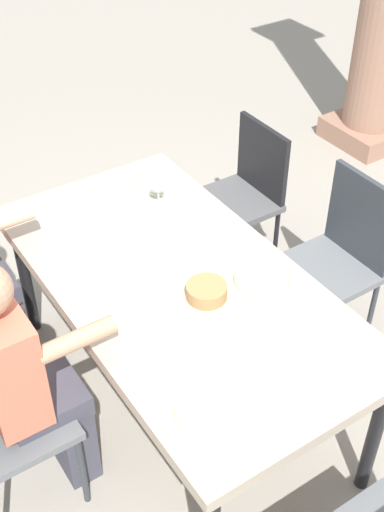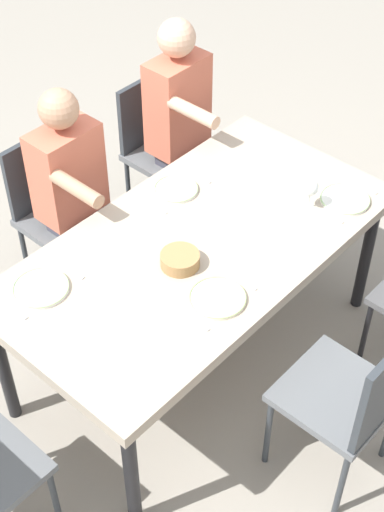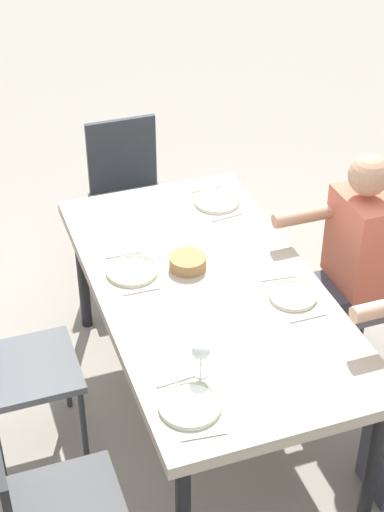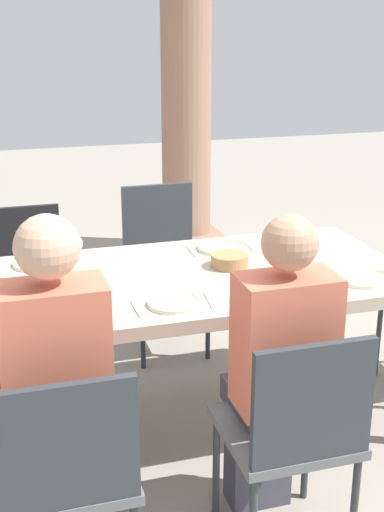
# 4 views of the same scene
# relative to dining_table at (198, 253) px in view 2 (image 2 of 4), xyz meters

# --- Properties ---
(ground_plane) EXTENTS (16.00, 16.00, 0.00)m
(ground_plane) POSITION_rel_dining_table_xyz_m (0.00, 0.00, -0.72)
(ground_plane) COLOR gray
(dining_table) EXTENTS (1.86, 0.98, 0.78)m
(dining_table) POSITION_rel_dining_table_xyz_m (0.00, 0.00, 0.00)
(dining_table) COLOR tan
(dining_table) RESTS_ON ground
(chair_west_south) EXTENTS (0.44, 0.44, 0.89)m
(chair_west_south) POSITION_rel_dining_table_xyz_m (-0.72, -0.91, -0.19)
(chair_west_south) COLOR #5B5E61
(chair_west_south) RESTS_ON ground
(chair_mid_north) EXTENTS (0.44, 0.44, 0.95)m
(chair_mid_north) POSITION_rel_dining_table_xyz_m (0.06, 0.91, -0.16)
(chair_mid_north) COLOR #5B5E61
(chair_mid_north) RESTS_ON ground
(chair_mid_south) EXTENTS (0.44, 0.44, 0.90)m
(chair_mid_south) POSITION_rel_dining_table_xyz_m (0.06, -0.91, -0.19)
(chair_mid_south) COLOR #5B5E61
(chair_mid_south) RESTS_ON ground
(diner_woman_green) EXTENTS (0.35, 0.49, 1.26)m
(diner_woman_green) POSITION_rel_dining_table_xyz_m (0.07, -0.73, -0.05)
(diner_woman_green) COLOR #3F3F4C
(diner_woman_green) RESTS_ON ground
(diner_man_white) EXTENTS (0.35, 0.49, 1.32)m
(diner_man_white) POSITION_rel_dining_table_xyz_m (-0.71, -0.72, -0.01)
(diner_man_white) COLOR #3F3F4C
(diner_man_white) RESTS_ON ground
(plate_0) EXTENTS (0.24, 0.24, 0.02)m
(plate_0) POSITION_rel_dining_table_xyz_m (-0.68, 0.32, 0.07)
(plate_0) COLOR white
(plate_0) RESTS_ON dining_table
(wine_glass_0) EXTENTS (0.08, 0.08, 0.16)m
(wine_glass_0) POSITION_rel_dining_table_xyz_m (-0.52, 0.22, 0.18)
(wine_glass_0) COLOR white
(wine_glass_0) RESTS_ON dining_table
(fork_0) EXTENTS (0.03, 0.17, 0.01)m
(fork_0) POSITION_rel_dining_table_xyz_m (-0.83, 0.32, 0.07)
(fork_0) COLOR silver
(fork_0) RESTS_ON dining_table
(spoon_0) EXTENTS (0.03, 0.17, 0.01)m
(spoon_0) POSITION_rel_dining_table_xyz_m (-0.53, 0.32, 0.07)
(spoon_0) COLOR silver
(spoon_0) RESTS_ON dining_table
(plate_1) EXTENTS (0.21, 0.21, 0.02)m
(plate_1) POSITION_rel_dining_table_xyz_m (-0.20, -0.32, 0.07)
(plate_1) COLOR white
(plate_1) RESTS_ON dining_table
(fork_1) EXTENTS (0.02, 0.17, 0.01)m
(fork_1) POSITION_rel_dining_table_xyz_m (-0.35, -0.32, 0.07)
(fork_1) COLOR silver
(fork_1) RESTS_ON dining_table
(spoon_1) EXTENTS (0.03, 0.17, 0.01)m
(spoon_1) POSITION_rel_dining_table_xyz_m (-0.05, -0.32, 0.07)
(spoon_1) COLOR silver
(spoon_1) RESTS_ON dining_table
(plate_2) EXTENTS (0.24, 0.24, 0.02)m
(plate_2) POSITION_rel_dining_table_xyz_m (0.21, 0.29, 0.07)
(plate_2) COLOR silver
(plate_2) RESTS_ON dining_table
(fork_2) EXTENTS (0.02, 0.17, 0.01)m
(fork_2) POSITION_rel_dining_table_xyz_m (0.06, 0.29, 0.07)
(fork_2) COLOR silver
(fork_2) RESTS_ON dining_table
(spoon_2) EXTENTS (0.02, 0.17, 0.01)m
(spoon_2) POSITION_rel_dining_table_xyz_m (0.36, 0.29, 0.07)
(spoon_2) COLOR silver
(spoon_2) RESTS_ON dining_table
(plate_3) EXTENTS (0.24, 0.24, 0.02)m
(plate_3) POSITION_rel_dining_table_xyz_m (0.65, -0.29, 0.07)
(plate_3) COLOR white
(plate_3) RESTS_ON dining_table
(fork_3) EXTENTS (0.04, 0.17, 0.01)m
(fork_3) POSITION_rel_dining_table_xyz_m (0.50, -0.29, 0.07)
(fork_3) COLOR silver
(fork_3) RESTS_ON dining_table
(spoon_3) EXTENTS (0.02, 0.17, 0.01)m
(spoon_3) POSITION_rel_dining_table_xyz_m (0.80, -0.29, 0.07)
(spoon_3) COLOR silver
(spoon_3) RESTS_ON dining_table
(bread_basket) EXTENTS (0.17, 0.17, 0.06)m
(bread_basket) POSITION_rel_dining_table_xyz_m (0.16, 0.04, 0.09)
(bread_basket) COLOR #9E7547
(bread_basket) RESTS_ON dining_table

